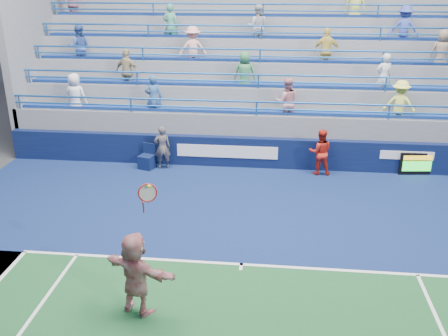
# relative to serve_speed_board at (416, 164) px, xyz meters

# --- Properties ---
(ground) EXTENTS (120.00, 120.00, 0.00)m
(ground) POSITION_rel_serve_speed_board_xyz_m (-5.56, -6.35, -0.40)
(ground) COLOR #333538
(sponsor_wall) EXTENTS (18.00, 0.32, 1.10)m
(sponsor_wall) POSITION_rel_serve_speed_board_xyz_m (-5.56, 0.15, 0.15)
(sponsor_wall) COLOR #091435
(sponsor_wall) RESTS_ON ground
(bleacher_stand) EXTENTS (18.00, 5.60, 6.13)m
(bleacher_stand) POSITION_rel_serve_speed_board_xyz_m (-5.56, 3.91, 1.14)
(bleacher_stand) COLOR slate
(bleacher_stand) RESTS_ON ground
(serve_speed_board) EXTENTS (1.17, 0.25, 0.80)m
(serve_speed_board) POSITION_rel_serve_speed_board_xyz_m (0.00, 0.00, 0.00)
(serve_speed_board) COLOR black
(serve_speed_board) RESTS_ON ground
(judge_chair) EXTENTS (0.62, 0.63, 0.89)m
(judge_chair) POSITION_rel_serve_speed_board_xyz_m (-9.38, -0.41, -0.12)
(judge_chair) COLOR #0D1940
(judge_chair) RESTS_ON ground
(tennis_player) EXTENTS (1.76, 1.13, 2.91)m
(tennis_player) POSITION_rel_serve_speed_board_xyz_m (-7.56, -8.31, 0.51)
(tennis_player) COLOR silver
(tennis_player) RESTS_ON ground
(line_judge) EXTENTS (0.66, 0.54, 1.57)m
(line_judge) POSITION_rel_serve_speed_board_xyz_m (-8.82, -0.34, 0.38)
(line_judge) COLOR #141A37
(line_judge) RESTS_ON ground
(ball_girl) EXTENTS (0.81, 0.64, 1.62)m
(ball_girl) POSITION_rel_serve_speed_board_xyz_m (-3.32, -0.29, 0.40)
(ball_girl) COLOR red
(ball_girl) RESTS_ON ground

